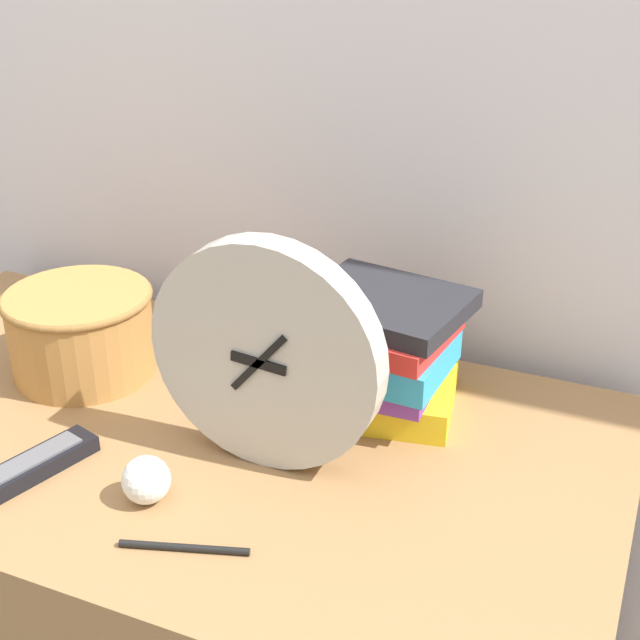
% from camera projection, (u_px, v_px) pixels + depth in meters
% --- Properties ---
extents(desk, '(1.11, 0.61, 0.71)m').
position_uv_depth(desk, '(201.00, 628.00, 1.30)').
color(desk, olive).
rests_on(desk, ground_plane).
extents(desk_clock, '(0.28, 0.04, 0.28)m').
position_uv_depth(desk_clock, '(266.00, 356.00, 1.02)').
color(desk_clock, '#B7B2A8').
rests_on(desk_clock, desk).
extents(book_stack, '(0.23, 0.20, 0.16)m').
position_uv_depth(book_stack, '(374.00, 353.00, 1.16)').
color(book_stack, yellow).
rests_on(book_stack, desk).
extents(basket, '(0.21, 0.21, 0.12)m').
position_uv_depth(basket, '(81.00, 329.00, 1.24)').
color(basket, '#B27A3D').
rests_on(basket, desk).
extents(tv_remote, '(0.09, 0.16, 0.02)m').
position_uv_depth(tv_remote, '(36.00, 465.00, 1.05)').
color(tv_remote, black).
rests_on(tv_remote, desk).
extents(crumpled_paper_ball, '(0.06, 0.06, 0.06)m').
position_uv_depth(crumpled_paper_ball, '(146.00, 480.00, 1.00)').
color(crumpled_paper_ball, white).
rests_on(crumpled_paper_ball, desk).
extents(pen, '(0.14, 0.05, 0.01)m').
position_uv_depth(pen, '(184.00, 547.00, 0.93)').
color(pen, black).
rests_on(pen, desk).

